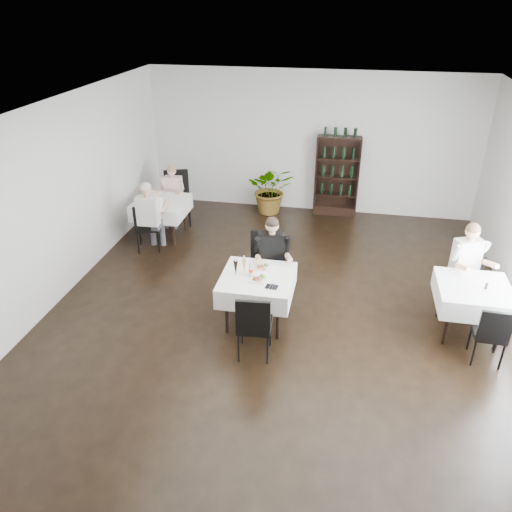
% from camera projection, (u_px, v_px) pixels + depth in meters
% --- Properties ---
extents(room_shell, '(9.00, 9.00, 9.00)m').
position_uv_depth(room_shell, '(279.00, 231.00, 6.72)').
color(room_shell, black).
rests_on(room_shell, ground).
extents(wine_shelf, '(0.90, 0.28, 1.75)m').
position_uv_depth(wine_shelf, '(337.00, 177.00, 10.66)').
color(wine_shelf, black).
rests_on(wine_shelf, ground).
extents(main_table, '(1.03, 1.03, 0.77)m').
position_uv_depth(main_table, '(257.00, 285.00, 7.18)').
color(main_table, black).
rests_on(main_table, ground).
extents(left_table, '(0.98, 0.98, 0.77)m').
position_uv_depth(left_table, '(161.00, 207.00, 9.76)').
color(left_table, black).
rests_on(left_table, ground).
extents(right_table, '(0.98, 0.98, 0.77)m').
position_uv_depth(right_table, '(473.00, 296.00, 6.93)').
color(right_table, black).
rests_on(right_table, ground).
extents(potted_tree, '(1.11, 1.01, 1.08)m').
position_uv_depth(potted_tree, '(271.00, 189.00, 10.88)').
color(potted_tree, '#215F20').
rests_on(potted_tree, ground).
extents(main_chair_far, '(0.51, 0.52, 1.05)m').
position_uv_depth(main_chair_far, '(265.00, 260.00, 7.90)').
color(main_chair_far, black).
rests_on(main_chair_far, ground).
extents(main_chair_near, '(0.48, 0.48, 0.97)m').
position_uv_depth(main_chair_near, '(254.00, 323.00, 6.47)').
color(main_chair_near, black).
rests_on(main_chair_near, ground).
extents(left_chair_far, '(0.65, 0.65, 1.10)m').
position_uv_depth(left_chair_far, '(177.00, 194.00, 10.39)').
color(left_chair_far, black).
rests_on(left_chair_far, ground).
extents(left_chair_near, '(0.54, 0.55, 0.94)m').
position_uv_depth(left_chair_near, '(147.00, 225.00, 9.24)').
color(left_chair_near, black).
rests_on(left_chair_near, ground).
extents(right_chair_far, '(0.56, 0.56, 1.02)m').
position_uv_depth(right_chair_far, '(465.00, 275.00, 7.51)').
color(right_chair_far, black).
rests_on(right_chair_far, ground).
extents(right_chair_near, '(0.41, 0.41, 0.87)m').
position_uv_depth(right_chair_near, '(491.00, 332.00, 6.40)').
color(right_chair_near, black).
rests_on(right_chair_near, ground).
extents(diner_main, '(0.59, 0.63, 1.41)m').
position_uv_depth(diner_main, '(272.00, 255.00, 7.59)').
color(diner_main, '#43434B').
rests_on(diner_main, ground).
extents(diner_left_far, '(0.47, 0.47, 1.26)m').
position_uv_depth(diner_left_far, '(172.00, 191.00, 10.25)').
color(diner_left_far, '#43434B').
rests_on(diner_left_far, ground).
extents(diner_left_near, '(0.53, 0.53, 1.39)m').
position_uv_depth(diner_left_near, '(150.00, 212.00, 9.09)').
color(diner_left_near, '#43434B').
rests_on(diner_left_near, ground).
extents(diner_right_far, '(0.63, 0.67, 1.42)m').
position_uv_depth(diner_right_far, '(469.00, 262.00, 7.37)').
color(diner_right_far, '#43434B').
rests_on(diner_right_far, ground).
extents(plate_far, '(0.25, 0.25, 0.07)m').
position_uv_depth(plate_far, '(263.00, 267.00, 7.31)').
color(plate_far, white).
rests_on(plate_far, main_table).
extents(plate_near, '(0.25, 0.25, 0.07)m').
position_uv_depth(plate_near, '(259.00, 279.00, 7.01)').
color(plate_near, white).
rests_on(plate_near, main_table).
extents(pilsner_dark, '(0.07, 0.07, 0.29)m').
position_uv_depth(pilsner_dark, '(236.00, 268.00, 7.07)').
color(pilsner_dark, black).
rests_on(pilsner_dark, main_table).
extents(pilsner_lager, '(0.06, 0.06, 0.27)m').
position_uv_depth(pilsner_lager, '(244.00, 265.00, 7.16)').
color(pilsner_lager, '#B3882E').
rests_on(pilsner_lager, main_table).
extents(coke_bottle, '(0.06, 0.06, 0.24)m').
position_uv_depth(coke_bottle, '(251.00, 270.00, 7.08)').
color(coke_bottle, silver).
rests_on(coke_bottle, main_table).
extents(napkin_cutlery, '(0.18, 0.19, 0.02)m').
position_uv_depth(napkin_cutlery, '(272.00, 287.00, 6.85)').
color(napkin_cutlery, black).
rests_on(napkin_cutlery, main_table).
extents(pepper_mill, '(0.04, 0.04, 0.09)m').
position_uv_depth(pepper_mill, '(486.00, 286.00, 6.79)').
color(pepper_mill, black).
rests_on(pepper_mill, right_table).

